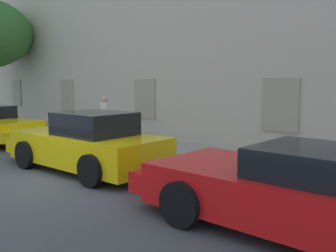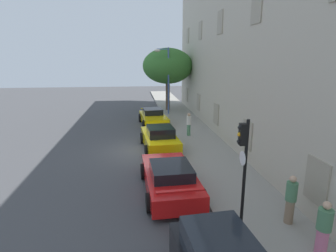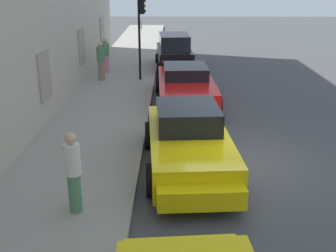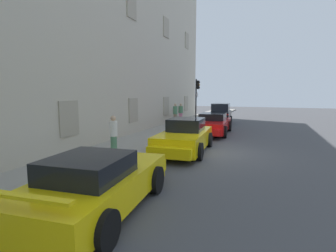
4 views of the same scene
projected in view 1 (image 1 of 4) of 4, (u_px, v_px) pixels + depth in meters
ground_plane at (51, 180)px, 8.53m from camera, size 80.00×80.00×0.00m
sidewalk at (170, 153)px, 11.33m from camera, size 60.00×3.15×0.14m
sportscar_yellow_flank at (84, 144)px, 9.56m from camera, size 4.85×2.34×1.49m
sportscar_white_middle at (289, 191)px, 5.61m from camera, size 5.13×2.37×1.32m
pedestrian_strolling at (105, 119)px, 12.65m from camera, size 0.40×0.40×1.63m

